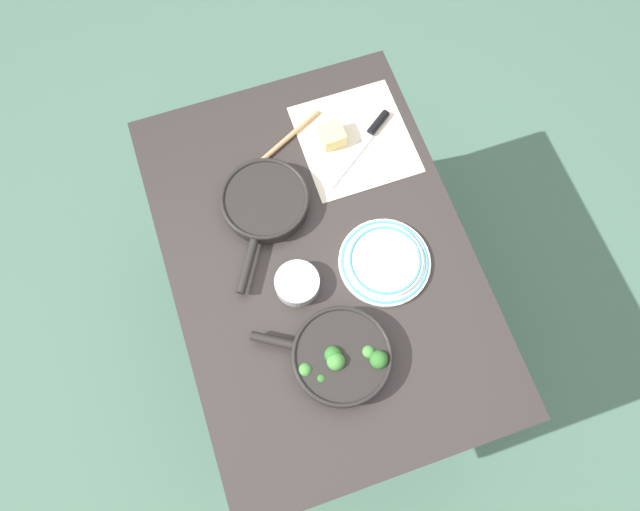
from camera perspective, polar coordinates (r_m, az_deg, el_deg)
ground_plane at (r=2.28m, az=-0.00°, el=-6.38°), size 14.00×14.00×0.00m
dining_table_red at (r=1.64m, az=-0.00°, el=-1.27°), size 1.17×0.81×0.75m
skillet_broccoli at (r=1.46m, az=2.10°, el=-10.10°), size 0.26×0.33×0.08m
skillet_eggs at (r=1.59m, az=-5.53°, el=5.34°), size 0.36×0.27×0.05m
wooden_spoon at (r=1.68m, az=-5.59°, el=9.65°), size 0.18×0.33×0.02m
parchment_sheet at (r=1.71m, az=3.50°, el=11.54°), size 0.33×0.32×0.00m
grater_knife at (r=1.71m, az=4.64°, el=11.61°), size 0.19×0.26×0.02m
cheese_block at (r=1.69m, az=1.20°, el=11.94°), size 0.07×0.07×0.05m
dinner_plate_stack at (r=1.55m, az=6.48°, el=-0.58°), size 0.25×0.25×0.03m
prep_bowl_steel at (r=1.51m, az=-2.29°, el=-2.80°), size 0.12×0.12×0.04m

